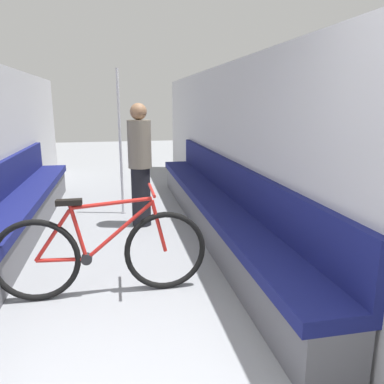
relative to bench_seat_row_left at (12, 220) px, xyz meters
The scene contains 6 objects.
wall_right 2.71m from the bench_seat_row_left, ahead, with size 0.10×9.78×2.07m, color #B2B2B7.
bench_seat_row_left is the anchor object (origin of this frame).
bench_seat_row_right 2.35m from the bench_seat_row_left, ahead, with size 0.47×5.49×0.90m.
bicycle 1.68m from the bench_seat_row_left, 52.08° to the right, with size 1.75×0.46×0.90m.
grab_pole_near 1.79m from the bench_seat_row_left, 41.35° to the left, with size 0.08×0.08×2.05m.
passenger_standing 1.63m from the bench_seat_row_left, 18.32° to the left, with size 0.30×0.30×1.59m.
Camera 1 is at (0.01, -1.04, 1.59)m, focal length 35.00 mm.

